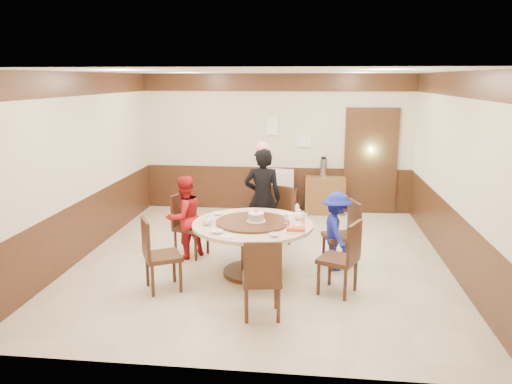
# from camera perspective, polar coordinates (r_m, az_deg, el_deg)

# --- Properties ---
(room) EXTENTS (6.00, 6.04, 2.84)m
(room) POSITION_cam_1_polar(r_m,az_deg,el_deg) (7.42, 0.78, 0.20)
(room) COLOR beige
(room) RESTS_ON ground
(banquet_table) EXTENTS (1.67, 1.67, 0.78)m
(banquet_table) POSITION_cam_1_polar(r_m,az_deg,el_deg) (6.98, -0.37, -5.27)
(banquet_table) COLOR #3B2012
(banquet_table) RESTS_ON ground
(chair_0) EXTENTS (0.56, 0.56, 0.97)m
(chair_0) POSITION_cam_1_polar(r_m,az_deg,el_deg) (7.46, 9.71, -6.10)
(chair_0) COLOR #3B2012
(chair_0) RESTS_ON ground
(chair_1) EXTENTS (0.59, 0.59, 0.97)m
(chair_1) POSITION_cam_1_polar(r_m,az_deg,el_deg) (8.24, 2.20, -4.07)
(chair_1) COLOR #3B2012
(chair_1) RESTS_ON ground
(chair_2) EXTENTS (0.56, 0.56, 0.97)m
(chair_2) POSITION_cam_1_polar(r_m,az_deg,el_deg) (7.85, -7.52, -5.05)
(chair_2) COLOR #3B2012
(chair_2) RESTS_ON ground
(chair_3) EXTENTS (0.60, 0.60, 0.97)m
(chair_3) POSITION_cam_1_polar(r_m,az_deg,el_deg) (6.67, -10.73, -8.46)
(chair_3) COLOR #3B2012
(chair_3) RESTS_ON ground
(chair_4) EXTENTS (0.50, 0.51, 0.97)m
(chair_4) POSITION_cam_1_polar(r_m,az_deg,el_deg) (5.86, 0.68, -11.35)
(chair_4) COLOR #3B2012
(chair_4) RESTS_ON ground
(chair_5) EXTENTS (0.59, 0.58, 0.97)m
(chair_5) POSITION_cam_1_polar(r_m,az_deg,el_deg) (6.54, 9.48, -8.86)
(chair_5) COLOR #3B2012
(chair_5) RESTS_ON ground
(person_standing) EXTENTS (0.61, 0.41, 1.65)m
(person_standing) POSITION_cam_1_polar(r_m,az_deg,el_deg) (8.00, 0.76, -0.74)
(person_standing) COLOR black
(person_standing) RESTS_ON ground
(person_red) EXTENTS (0.77, 0.79, 1.28)m
(person_red) POSITION_cam_1_polar(r_m,az_deg,el_deg) (7.69, -8.20, -2.86)
(person_red) COLOR #AC1618
(person_red) RESTS_ON ground
(person_blue) EXTENTS (0.56, 0.80, 1.14)m
(person_blue) POSITION_cam_1_polar(r_m,az_deg,el_deg) (7.25, 9.17, -4.43)
(person_blue) COLOR navy
(person_blue) RESTS_ON ground
(birthday_cake) EXTENTS (0.26, 0.26, 0.18)m
(birthday_cake) POSITION_cam_1_polar(r_m,az_deg,el_deg) (6.87, 0.02, -2.87)
(birthday_cake) COLOR white
(birthday_cake) RESTS_ON banquet_table
(teapot_left) EXTENTS (0.17, 0.15, 0.13)m
(teapot_left) POSITION_cam_1_polar(r_m,az_deg,el_deg) (6.84, -5.57, -3.27)
(teapot_left) COLOR white
(teapot_left) RESTS_ON banquet_table
(teapot_right) EXTENTS (0.17, 0.15, 0.13)m
(teapot_right) POSITION_cam_1_polar(r_m,az_deg,el_deg) (7.09, 4.87, -2.69)
(teapot_right) COLOR white
(teapot_right) RESTS_ON banquet_table
(bowl_0) EXTENTS (0.13, 0.13, 0.03)m
(bowl_0) POSITION_cam_1_polar(r_m,az_deg,el_deg) (7.34, -4.31, -2.49)
(bowl_0) COLOR white
(bowl_0) RESTS_ON banquet_table
(bowl_1) EXTENTS (0.13, 0.13, 0.04)m
(bowl_1) POSITION_cam_1_polar(r_m,az_deg,el_deg) (6.34, 2.10, -4.92)
(bowl_1) COLOR white
(bowl_1) RESTS_ON banquet_table
(bowl_2) EXTENTS (0.16, 0.16, 0.04)m
(bowl_2) POSITION_cam_1_polar(r_m,az_deg,el_deg) (6.48, -4.47, -4.55)
(bowl_2) COLOR white
(bowl_2) RESTS_ON banquet_table
(bowl_3) EXTENTS (0.12, 0.12, 0.04)m
(bowl_3) POSITION_cam_1_polar(r_m,az_deg,el_deg) (6.74, 4.72, -3.86)
(bowl_3) COLOR white
(bowl_3) RESTS_ON banquet_table
(saucer_near) EXTENTS (0.18, 0.18, 0.01)m
(saucer_near) POSITION_cam_1_polar(r_m,az_deg,el_deg) (6.33, -3.34, -5.09)
(saucer_near) COLOR white
(saucer_near) RESTS_ON banquet_table
(saucer_far) EXTENTS (0.18, 0.18, 0.01)m
(saucer_far) POSITION_cam_1_polar(r_m,az_deg,el_deg) (7.35, 3.58, -2.53)
(saucer_far) COLOR white
(saucer_far) RESTS_ON banquet_table
(shrimp_platter) EXTENTS (0.30, 0.20, 0.06)m
(shrimp_platter) POSITION_cam_1_polar(r_m,az_deg,el_deg) (6.54, 4.59, -4.32)
(shrimp_platter) COLOR white
(shrimp_platter) RESTS_ON banquet_table
(bottle_0) EXTENTS (0.06, 0.06, 0.16)m
(bottle_0) POSITION_cam_1_polar(r_m,az_deg,el_deg) (6.78, 3.44, -3.20)
(bottle_0) COLOR silver
(bottle_0) RESTS_ON banquet_table
(bottle_1) EXTENTS (0.06, 0.06, 0.16)m
(bottle_1) POSITION_cam_1_polar(r_m,az_deg,el_deg) (6.86, 5.37, -3.06)
(bottle_1) COLOR silver
(bottle_1) RESTS_ON banquet_table
(bottle_2) EXTENTS (0.06, 0.06, 0.16)m
(bottle_2) POSITION_cam_1_polar(r_m,az_deg,el_deg) (7.26, 4.71, -2.14)
(bottle_2) COLOR silver
(bottle_2) RESTS_ON banquet_table
(tv_stand) EXTENTS (0.85, 0.45, 0.50)m
(tv_stand) POSITION_cam_1_polar(r_m,az_deg,el_deg) (10.26, 2.28, -0.97)
(tv_stand) COLOR #3B2012
(tv_stand) RESTS_ON ground
(television) EXTENTS (0.71, 0.22, 0.41)m
(television) POSITION_cam_1_polar(r_m,az_deg,el_deg) (10.16, 2.30, 1.51)
(television) COLOR gray
(television) RESTS_ON tv_stand
(side_cabinet) EXTENTS (0.80, 0.40, 0.75)m
(side_cabinet) POSITION_cam_1_polar(r_m,az_deg,el_deg) (10.24, 7.90, -0.40)
(side_cabinet) COLOR brown
(side_cabinet) RESTS_ON ground
(thermos) EXTENTS (0.15, 0.15, 0.38)m
(thermos) POSITION_cam_1_polar(r_m,az_deg,el_deg) (10.12, 7.72, 2.72)
(thermos) COLOR silver
(thermos) RESTS_ON side_cabinet
(notice_left) EXTENTS (0.25, 0.00, 0.35)m
(notice_left) POSITION_cam_1_polar(r_m,az_deg,el_deg) (10.22, 1.85, 7.51)
(notice_left) COLOR white
(notice_left) RESTS_ON room
(notice_right) EXTENTS (0.30, 0.00, 0.22)m
(notice_right) POSITION_cam_1_polar(r_m,az_deg,el_deg) (10.22, 5.49, 5.77)
(notice_right) COLOR white
(notice_right) RESTS_ON room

